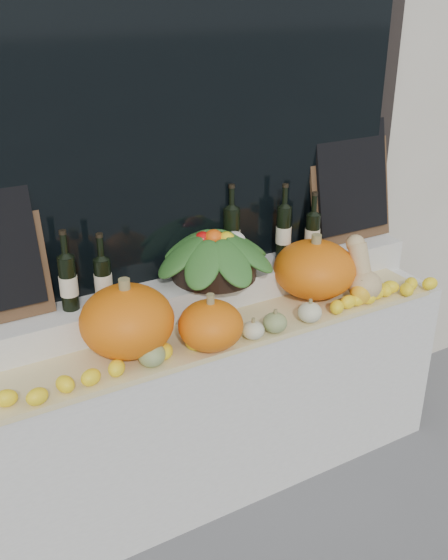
{
  "coord_description": "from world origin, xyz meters",
  "views": [
    {
      "loc": [
        -1.2,
        -0.65,
        2.25
      ],
      "look_at": [
        0.0,
        1.45,
        1.12
      ],
      "focal_mm": 40.0,
      "sensor_mm": 36.0,
      "label": 1
    }
  ],
  "objects_px": {
    "butternut_squash": "(362,275)",
    "wine_bottle_tall": "(231,236)",
    "pumpkin_left": "(127,321)",
    "produce_bowl": "(214,253)",
    "pumpkin_right": "(314,269)"
  },
  "relations": [
    {
      "from": "pumpkin_right",
      "to": "wine_bottle_tall",
      "type": "xyz_separation_m",
      "value": [
        -0.31,
        0.25,
        0.15
      ]
    },
    {
      "from": "pumpkin_left",
      "to": "wine_bottle_tall",
      "type": "bearing_deg",
      "value": 24.66
    },
    {
      "from": "pumpkin_left",
      "to": "pumpkin_right",
      "type": "height_order",
      "value": "pumpkin_left"
    },
    {
      "from": "pumpkin_left",
      "to": "pumpkin_right",
      "type": "distance_m",
      "value": 0.97
    },
    {
      "from": "pumpkin_left",
      "to": "butternut_squash",
      "type": "height_order",
      "value": "butternut_squash"
    },
    {
      "from": "pumpkin_right",
      "to": "wine_bottle_tall",
      "type": "relative_size",
      "value": 1.0
    },
    {
      "from": "pumpkin_left",
      "to": "produce_bowl",
      "type": "height_order",
      "value": "produce_bowl"
    },
    {
      "from": "butternut_squash",
      "to": "wine_bottle_tall",
      "type": "xyz_separation_m",
      "value": [
        -0.49,
        0.39,
        0.16
      ]
    },
    {
      "from": "butternut_squash",
      "to": "produce_bowl",
      "type": "bearing_deg",
      "value": 154.15
    },
    {
      "from": "pumpkin_left",
      "to": "pumpkin_right",
      "type": "bearing_deg",
      "value": 2.96
    },
    {
      "from": "pumpkin_right",
      "to": "wine_bottle_tall",
      "type": "distance_m",
      "value": 0.43
    },
    {
      "from": "produce_bowl",
      "to": "wine_bottle_tall",
      "type": "bearing_deg",
      "value": 30.39
    },
    {
      "from": "pumpkin_right",
      "to": "produce_bowl",
      "type": "height_order",
      "value": "produce_bowl"
    },
    {
      "from": "pumpkin_right",
      "to": "butternut_squash",
      "type": "height_order",
      "value": "butternut_squash"
    },
    {
      "from": "butternut_squash",
      "to": "wine_bottle_tall",
      "type": "relative_size",
      "value": 0.75
    }
  ]
}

